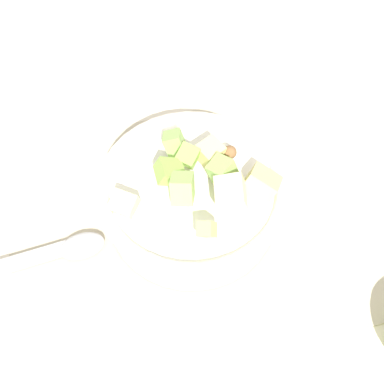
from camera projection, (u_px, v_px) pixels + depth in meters
The scene contains 4 objects.
ground_plane at pixel (183, 226), 0.66m from camera, with size 2.40×2.40×0.00m, color silver.
placemat at pixel (183, 225), 0.65m from camera, with size 0.44×0.38×0.01m, color #BCB299.
salad_bowl at pixel (193, 196), 0.63m from camera, with size 0.24×0.24×0.11m.
serving_spoon at pixel (54, 251), 0.62m from camera, with size 0.19×0.04×0.01m.
Camera 1 is at (0.07, 0.31, 0.58)m, focal length 46.73 mm.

